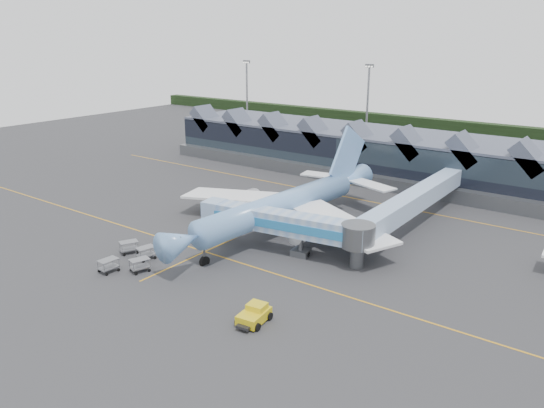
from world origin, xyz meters
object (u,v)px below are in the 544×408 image
Objects in this scene: main_airliner at (286,204)px; pushback_tug at (254,315)px; fuel_truck at (238,202)px; jet_bridge at (294,226)px.

pushback_tug is at bearing -57.33° from main_airliner.
fuel_truck is at bearing 173.21° from main_airliner.
pushback_tug is at bearing -41.57° from fuel_truck.
main_airliner is 9.58m from jet_bridge.
jet_bridge is at bearing -43.63° from main_airliner.
pushback_tug is (13.39, -25.11, -3.55)m from main_airliner.
jet_bridge is (6.38, -7.14, -0.10)m from main_airliner.
pushback_tug is (25.25, -27.50, -1.13)m from fuel_truck.
jet_bridge is 2.44× the size of fuel_truck.
fuel_truck is at bearing 143.84° from jet_bridge.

